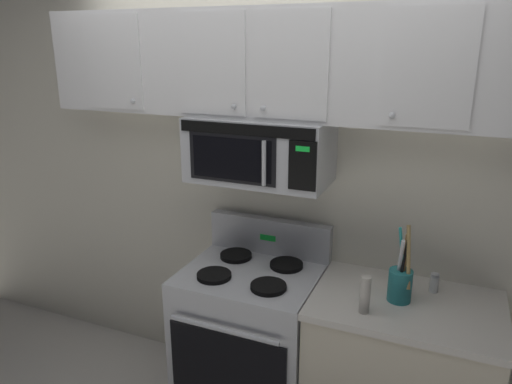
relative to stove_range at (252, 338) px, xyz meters
name	(u,v)px	position (x,y,z in m)	size (l,w,h in m)	color
back_wall	(276,178)	(0.00, 0.37, 0.88)	(5.20, 0.10, 2.70)	silver
stove_range	(252,338)	(0.00, 0.00, 0.00)	(0.76, 0.69, 1.12)	#B7BABF
over_range_microwave	(260,150)	(0.00, 0.12, 1.11)	(0.76, 0.43, 0.35)	#B7BABF
upper_cabinets	(262,64)	(0.00, 0.15, 1.56)	(2.50, 0.36, 0.55)	silver
counter_segment	(399,377)	(0.84, 0.01, -0.02)	(0.93, 0.65, 0.90)	beige
utensil_crock_teal	(401,281)	(0.80, 0.00, 0.54)	(0.12, 0.12, 0.40)	teal
salt_shaker	(434,283)	(0.96, 0.16, 0.48)	(0.04, 0.04, 0.10)	white
pepper_mill	(365,295)	(0.66, -0.18, 0.53)	(0.05, 0.05, 0.19)	#B7B2A8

